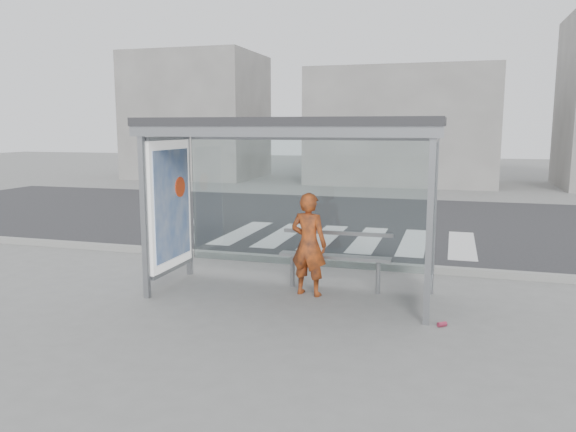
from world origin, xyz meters
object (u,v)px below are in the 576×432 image
object	(u,v)px
bus_shelter	(268,162)
person	(309,244)
bench	(335,256)
soda_can	(442,324)

from	to	relation	value
bus_shelter	person	world-z (taller)	bus_shelter
bench	person	bearing A→B (deg)	-130.76
person	bench	size ratio (longest dim) A/B	0.90
bus_shelter	person	distance (m)	1.36
person	soda_can	xyz separation A→B (m)	(1.96, -0.86, -0.74)
person	soda_can	bearing A→B (deg)	167.25
bus_shelter	soda_can	distance (m)	3.32
soda_can	bus_shelter	bearing A→B (deg)	162.81
person	soda_can	size ratio (longest dim) A/B	13.31
bus_shelter	person	bearing A→B (deg)	5.87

